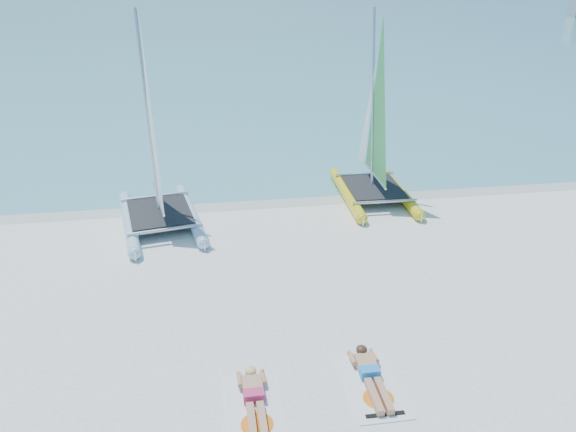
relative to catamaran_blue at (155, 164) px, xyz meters
name	(u,v)px	position (x,y,z in m)	size (l,w,h in m)	color
ground	(323,286)	(4.08, -4.28, -1.85)	(140.00, 140.00, 0.00)	white
sea	(220,22)	(4.08, 58.72, -1.84)	(140.00, 115.00, 0.01)	#71BCBB
wet_sand_strip	(289,198)	(4.08, 1.22, -1.84)	(140.00, 1.40, 0.01)	silver
catamaran_blue	(155,164)	(0.00, 0.00, 0.00)	(2.91, 4.84, 6.18)	#B9DCF4
catamaran_yellow	(373,138)	(6.86, 1.36, 0.06)	(2.19, 4.77, 6.05)	gold
towel_a	(255,410)	(2.06, -8.12, -1.84)	(1.00, 1.85, 0.02)	white
sunbather_a	(254,397)	(2.06, -7.93, -1.73)	(0.37, 1.73, 0.26)	tan
towel_b	(373,385)	(4.28, -7.83, -1.84)	(1.00, 1.85, 0.02)	white
sunbather_b	(370,374)	(4.28, -7.63, -1.73)	(0.37, 1.73, 0.26)	tan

